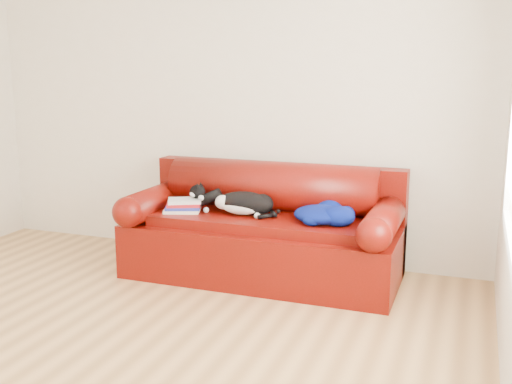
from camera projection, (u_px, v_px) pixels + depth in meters
ground at (93, 346)px, 3.54m from camera, size 4.50×4.50×0.00m
room_shell at (97, 57)px, 3.17m from camera, size 4.52×4.02×2.61m
sofa_base at (262, 247)px, 4.68m from camera, size 2.10×0.90×0.50m
sofa_back at (273, 203)px, 4.84m from camera, size 2.10×1.01×0.88m
book_stack at (183, 205)px, 4.72m from camera, size 0.33×0.29×0.10m
cat at (244, 204)px, 4.61m from camera, size 0.63×0.28×0.23m
blanket at (323, 213)px, 4.39m from camera, size 0.48×0.39×0.15m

